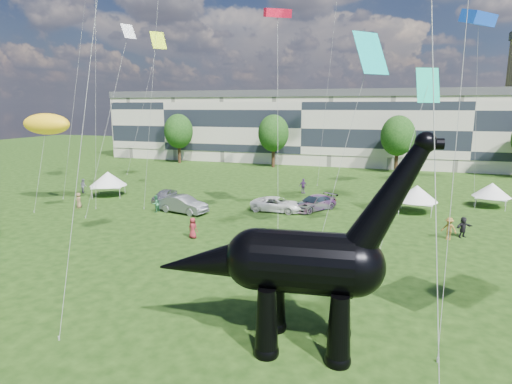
% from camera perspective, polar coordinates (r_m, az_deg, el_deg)
% --- Properties ---
extents(ground, '(220.00, 220.00, 0.00)m').
position_cam_1_polar(ground, '(21.41, -7.16, -17.38)').
color(ground, '#16330C').
rests_on(ground, ground).
extents(terrace_row, '(78.00, 11.00, 12.00)m').
position_cam_1_polar(terrace_row, '(80.63, 6.91, 8.26)').
color(terrace_row, beige).
rests_on(terrace_row, ground).
extents(tree_far_left, '(5.20, 5.20, 9.44)m').
position_cam_1_polar(tree_far_left, '(79.77, -10.30, 8.33)').
color(tree_far_left, '#382314').
rests_on(tree_far_left, ground).
extents(tree_mid_left, '(5.20, 5.20, 9.44)m').
position_cam_1_polar(tree_mid_left, '(72.85, 2.34, 8.23)').
color(tree_mid_left, '#382314').
rests_on(tree_mid_left, ground).
extents(tree_mid_right, '(5.20, 5.20, 9.44)m').
position_cam_1_polar(tree_mid_right, '(69.95, 18.42, 7.54)').
color(tree_mid_right, '#382314').
rests_on(tree_mid_right, ground).
extents(dinosaur_sculpture, '(11.93, 3.60, 9.71)m').
position_cam_1_polar(dinosaur_sculpture, '(18.42, 5.04, -9.68)').
color(dinosaur_sculpture, black).
rests_on(dinosaur_sculpture, ground).
extents(car_silver, '(1.76, 3.95, 1.32)m').
position_cam_1_polar(car_silver, '(47.93, -12.10, -0.45)').
color(car_silver, silver).
rests_on(car_silver, ground).
extents(car_grey, '(5.36, 2.79, 1.68)m').
position_cam_1_polar(car_grey, '(42.39, -9.69, -1.64)').
color(car_grey, slate).
rests_on(car_grey, ground).
extents(car_white, '(5.22, 2.47, 1.44)m').
position_cam_1_polar(car_white, '(42.41, 2.82, -1.66)').
color(car_white, white).
rests_on(car_white, ground).
extents(car_dark, '(4.55, 5.45, 1.49)m').
position_cam_1_polar(car_dark, '(43.29, 7.78, -1.44)').
color(car_dark, '#595960').
rests_on(car_dark, ground).
extents(gazebo_near, '(4.28, 4.28, 2.75)m').
position_cam_1_polar(gazebo_near, '(44.39, 20.65, -0.19)').
color(gazebo_near, white).
rests_on(gazebo_near, ground).
extents(gazebo_far, '(4.31, 4.31, 2.56)m').
position_cam_1_polar(gazebo_far, '(50.21, 28.93, 0.22)').
color(gazebo_far, white).
rests_on(gazebo_far, ground).
extents(gazebo_left, '(5.46, 5.46, 2.87)m').
position_cam_1_polar(gazebo_left, '(52.28, -19.12, 1.66)').
color(gazebo_left, white).
rests_on(gazebo_left, ground).
extents(visitors, '(49.59, 43.23, 1.89)m').
position_cam_1_polar(visitors, '(36.31, 3.19, -3.67)').
color(visitors, '#502D66').
rests_on(visitors, ground).
extents(kites, '(63.54, 52.02, 32.30)m').
position_cam_1_polar(kites, '(41.82, 15.17, 20.54)').
color(kites, red).
rests_on(kites, ground).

